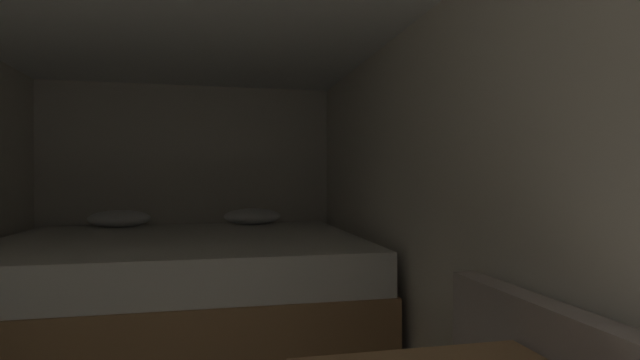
# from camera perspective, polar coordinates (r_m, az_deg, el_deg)

# --- Properties ---
(wall_back) EXTENTS (2.70, 0.05, 2.10)m
(wall_back) POSITION_cam_1_polar(r_m,az_deg,el_deg) (4.57, -15.34, -2.21)
(wall_back) COLOR beige
(wall_back) RESTS_ON ground
(wall_right) EXTENTS (0.05, 4.65, 2.10)m
(wall_right) POSITION_cam_1_polar(r_m,az_deg,el_deg) (2.47, 13.82, -4.24)
(wall_right) COLOR beige
(wall_right) RESTS_ON ground
(bed) EXTENTS (2.48, 2.03, 0.97)m
(bed) POSITION_cam_1_polar(r_m,az_deg,el_deg) (3.59, -16.24, -13.08)
(bed) COLOR #9E7247
(bed) RESTS_ON ground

